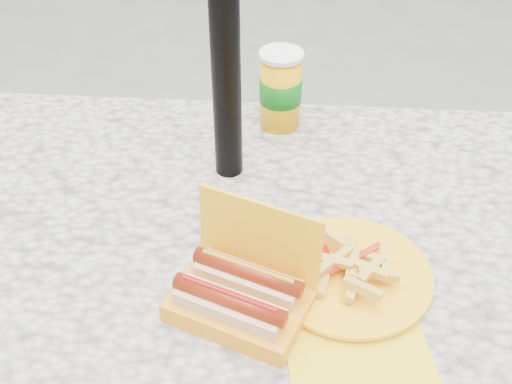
{
  "coord_description": "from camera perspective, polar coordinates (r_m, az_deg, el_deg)",
  "views": [
    {
      "loc": [
        0.12,
        -0.78,
        1.47
      ],
      "look_at": [
        0.06,
        0.04,
        0.8
      ],
      "focal_mm": 45.0,
      "sensor_mm": 36.0,
      "label": 1
    }
  ],
  "objects": [
    {
      "name": "soda_cup",
      "position": [
        1.27,
        2.19,
        9.09
      ],
      "size": [
        0.09,
        0.09,
        0.16
      ],
      "rotation": [
        0.0,
        0.0,
        -0.41
      ],
      "color": "#FFA906",
      "rests_on": "picnic_table"
    },
    {
      "name": "picnic_table",
      "position": [
        1.15,
        -3.08,
        -7.18
      ],
      "size": [
        1.2,
        0.8,
        0.75
      ],
      "color": "beige",
      "rests_on": "ground"
    },
    {
      "name": "fries_plate",
      "position": [
        0.98,
        8.25,
        -7.57
      ],
      "size": [
        0.25,
        0.35,
        0.05
      ],
      "rotation": [
        0.0,
        0.0,
        0.32
      ],
      "color": "yellow",
      "rests_on": "picnic_table"
    },
    {
      "name": "hotdog_box",
      "position": [
        0.92,
        -1.38,
        -9.13
      ],
      "size": [
        0.23,
        0.19,
        0.16
      ],
      "rotation": [
        0.0,
        0.0,
        -0.37
      ],
      "color": "#FFB412",
      "rests_on": "picnic_table"
    }
  ]
}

